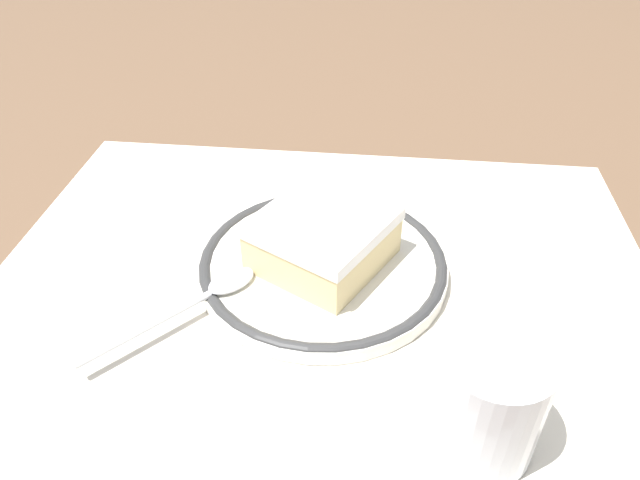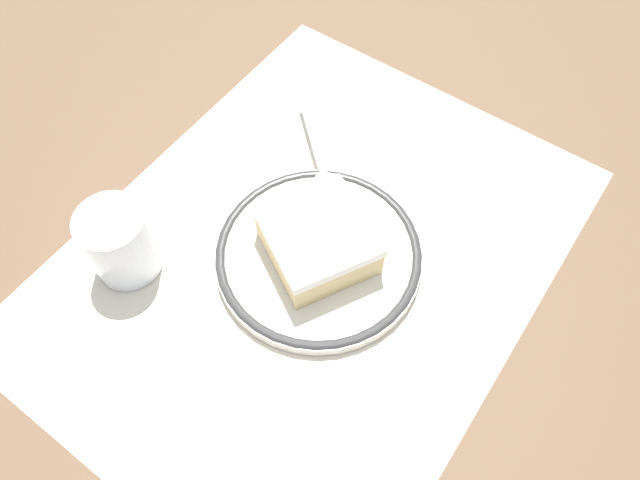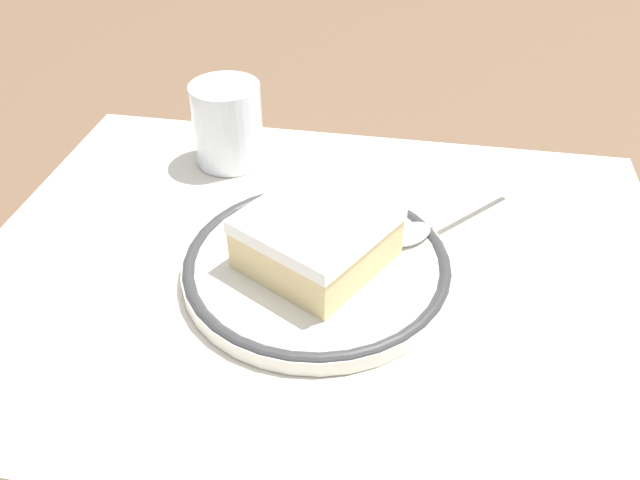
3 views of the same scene
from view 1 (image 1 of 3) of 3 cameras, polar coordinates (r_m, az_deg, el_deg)
name	(u,v)px [view 1 (image 1 of 3)]	position (r m, az deg, el deg)	size (l,w,h in m)	color
ground_plane	(322,280)	(0.49, 0.17, -3.84)	(2.40, 2.40, 0.00)	brown
placemat	(322,279)	(0.49, 0.17, -3.78)	(0.55, 0.42, 0.00)	beige
plate	(320,264)	(0.49, 0.00, -2.28)	(0.20, 0.20, 0.02)	silver
cake_slice	(326,239)	(0.47, 0.58, 0.11)	(0.13, 0.13, 0.04)	beige
spoon	(208,293)	(0.46, -10.72, -5.08)	(0.11, 0.12, 0.01)	silver
cup	(486,406)	(0.37, 15.70, -15.18)	(0.07, 0.07, 0.08)	silver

